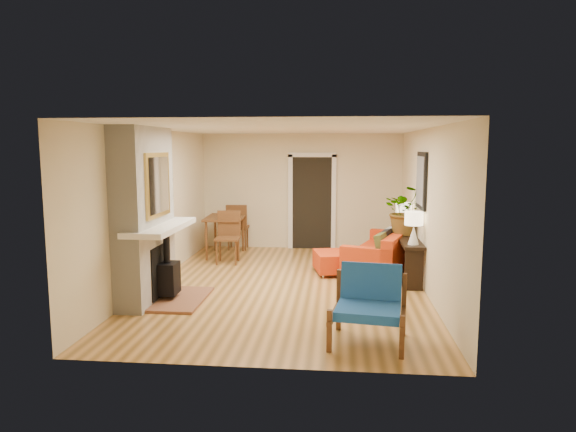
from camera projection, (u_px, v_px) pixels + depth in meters
The scene contains 10 objects.
room_shell at pixel (327, 197), 10.98m from camera, with size 6.50×6.50×6.50m.
fireplace at pixel (147, 219), 7.65m from camera, with size 1.09×1.68×2.60m.
sofa at pixel (385, 251), 9.58m from camera, with size 1.55×2.32×0.84m.
ottoman at pixel (337, 261), 9.40m from camera, with size 0.94×0.94×0.40m.
blue_chair at pixel (369, 300), 6.13m from camera, with size 0.97×0.95×0.90m.
dining_table at pixel (229, 224), 10.88m from camera, with size 0.86×1.93×1.03m.
console_table at pixel (407, 246), 9.06m from camera, with size 0.34×1.85×0.72m.
lamp_near at pixel (414, 224), 8.34m from camera, with size 0.30×0.30×0.54m.
lamp_far at pixel (404, 213), 9.65m from camera, with size 0.30×0.30×0.54m.
houseplant at pixel (406, 210), 9.23m from camera, with size 0.81×0.70×0.90m, color #1E5919.
Camera 1 is at (0.84, -8.33, 2.31)m, focal length 32.00 mm.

